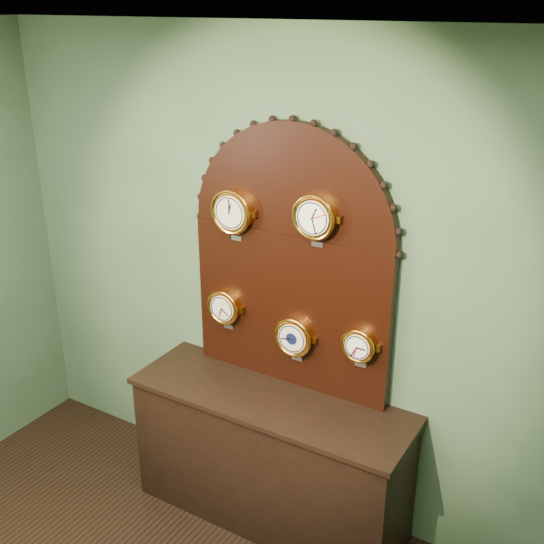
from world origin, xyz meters
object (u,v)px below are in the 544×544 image
Objects in this scene: display_board at (291,252)px; shop_counter at (270,460)px; hygrometer at (225,307)px; barometer at (294,337)px; arabic_clock at (315,217)px; tide_clock at (360,345)px; roman_clock at (232,212)px.

shop_counter is at bearing -90.00° from display_board.
shop_counter is 0.93m from hygrometer.
barometer is (0.06, 0.15, 0.76)m from shop_counter.
arabic_clock is at bearing -0.08° from hygrometer.
display_board reaches higher than tide_clock.
display_board reaches higher than roman_clock.
tide_clock reaches higher than shop_counter.
shop_counter is 1.05× the size of display_board.
roman_clock is at bearing -179.88° from tide_clock.
display_board is 5.02× the size of roman_clock.
hygrometer is at bearing 179.92° from barometer.
roman_clock reaches higher than hygrometer.
shop_counter is 1.47m from roman_clock.
hygrometer is at bearing 179.14° from roman_clock.
tide_clock is at bearing 0.18° from barometer.
hygrometer reaches higher than shop_counter.
display_board reaches higher than barometer.
roman_clock is at bearing -179.94° from barometer.
tide_clock is at bearing 18.80° from shop_counter.
display_board is 5.20× the size of arabic_clock.
roman_clock is 1.27× the size of tide_clock.
hygrometer is 0.93× the size of barometer.
arabic_clock is (0.17, -0.07, 0.25)m from display_board.
barometer is at bearing 0.06° from roman_clock.
hygrometer reaches higher than barometer.
hygrometer is (-0.40, -0.07, -0.40)m from display_board.
shop_counter is at bearing -161.20° from tide_clock.
tide_clock is (0.45, 0.15, 0.82)m from shop_counter.
display_board reaches higher than shop_counter.
roman_clock is at bearing -168.51° from display_board.
hygrometer reaches higher than tide_clock.
hygrometer is at bearing 179.92° from arabic_clock.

